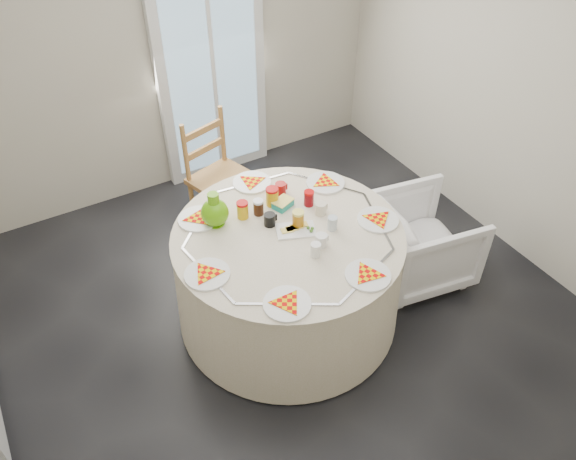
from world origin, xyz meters
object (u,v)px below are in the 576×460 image
wooden_chair (223,182)px  armchair (421,235)px  table (288,277)px  green_pitcher (215,211)px

wooden_chair → armchair: 1.63m
table → wooden_chair: (0.04, 1.12, 0.09)m
table → armchair: 1.08m
wooden_chair → table: bearing=-109.3°
armchair → table: bearing=92.1°
table → armchair: size_ratio=2.14×
green_pitcher → wooden_chair: bearing=50.1°
armchair → green_pitcher: green_pitcher is taller
table → armchair: table is taller
wooden_chair → green_pitcher: 0.97m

